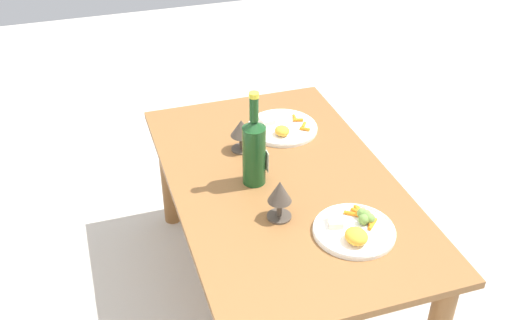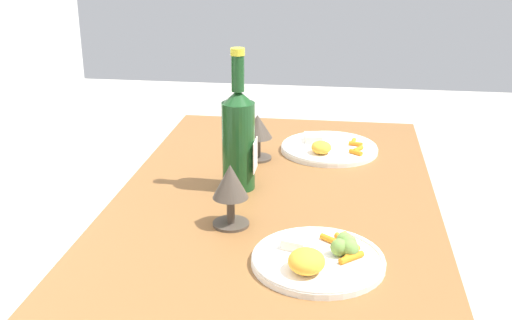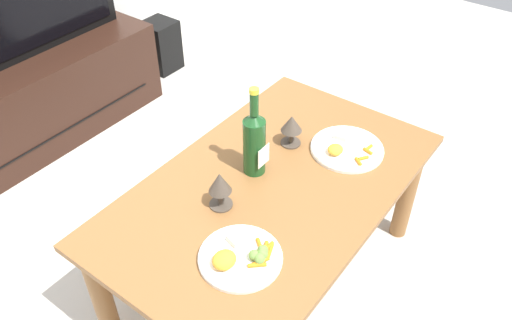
# 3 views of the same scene
# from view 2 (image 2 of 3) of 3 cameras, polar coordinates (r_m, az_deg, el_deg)

# --- Properties ---
(dining_table) EXTENTS (1.22, 0.74, 0.52)m
(dining_table) POSITION_cam_2_polar(r_m,az_deg,el_deg) (1.53, 1.77, -6.14)
(dining_table) COLOR brown
(dining_table) RESTS_ON ground_plane
(wine_bottle) EXTENTS (0.08, 0.08, 0.33)m
(wine_bottle) POSITION_cam_2_polar(r_m,az_deg,el_deg) (1.48, -1.58, 2.20)
(wine_bottle) COLOR #19471E
(wine_bottle) RESTS_ON dining_table
(goblet_left) EXTENTS (0.08, 0.08, 0.13)m
(goblet_left) POSITION_cam_2_polar(r_m,az_deg,el_deg) (1.30, -2.31, -2.32)
(goblet_left) COLOR #473D33
(goblet_left) RESTS_ON dining_table
(goblet_right) EXTENTS (0.08, 0.08, 0.12)m
(goblet_right) POSITION_cam_2_polar(r_m,az_deg,el_deg) (1.68, 0.14, 2.76)
(goblet_right) COLOR #473D33
(goblet_right) RESTS_ON dining_table
(dinner_plate_left) EXTENTS (0.25, 0.25, 0.05)m
(dinner_plate_left) POSITION_cam_2_polar(r_m,az_deg,el_deg) (1.19, 5.74, -8.69)
(dinner_plate_left) COLOR white
(dinner_plate_left) RESTS_ON dining_table
(dinner_plate_right) EXTENTS (0.27, 0.27, 0.05)m
(dinner_plate_right) POSITION_cam_2_polar(r_m,az_deg,el_deg) (1.77, 6.52, 1.11)
(dinner_plate_right) COLOR white
(dinner_plate_right) RESTS_ON dining_table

